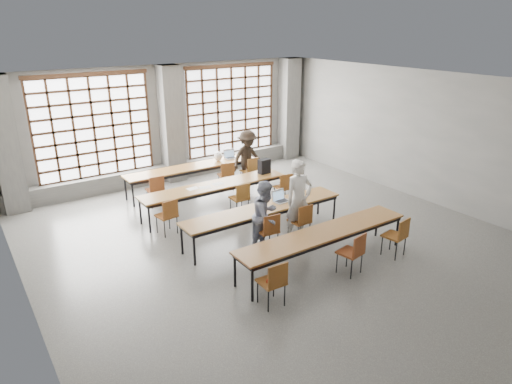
# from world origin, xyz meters

# --- Properties ---
(floor) EXTENTS (11.00, 11.00, 0.00)m
(floor) POSITION_xyz_m (0.00, 0.00, 0.00)
(floor) COLOR #51514F
(floor) RESTS_ON ground
(ceiling) EXTENTS (11.00, 11.00, 0.00)m
(ceiling) POSITION_xyz_m (0.00, 0.00, 3.50)
(ceiling) COLOR silver
(ceiling) RESTS_ON floor
(wall_back) EXTENTS (10.00, 0.00, 10.00)m
(wall_back) POSITION_xyz_m (0.00, 5.50, 1.75)
(wall_back) COLOR slate
(wall_back) RESTS_ON floor
(wall_left) EXTENTS (0.00, 11.00, 11.00)m
(wall_left) POSITION_xyz_m (-5.00, 0.00, 1.75)
(wall_left) COLOR slate
(wall_left) RESTS_ON floor
(wall_right) EXTENTS (0.00, 11.00, 11.00)m
(wall_right) POSITION_xyz_m (5.00, 0.00, 1.75)
(wall_right) COLOR slate
(wall_right) RESTS_ON floor
(column_left) EXTENTS (0.60, 0.55, 3.50)m
(column_left) POSITION_xyz_m (-4.50, 5.22, 1.75)
(column_left) COLOR #50504E
(column_left) RESTS_ON floor
(column_mid) EXTENTS (0.60, 0.55, 3.50)m
(column_mid) POSITION_xyz_m (0.00, 5.22, 1.75)
(column_mid) COLOR #50504E
(column_mid) RESTS_ON floor
(column_right) EXTENTS (0.60, 0.55, 3.50)m
(column_right) POSITION_xyz_m (4.50, 5.22, 1.75)
(column_right) COLOR #50504E
(column_right) RESTS_ON floor
(window_left) EXTENTS (3.32, 0.12, 3.00)m
(window_left) POSITION_xyz_m (-2.25, 5.42, 1.90)
(window_left) COLOR white
(window_left) RESTS_ON wall_back
(window_right) EXTENTS (3.32, 0.12, 3.00)m
(window_right) POSITION_xyz_m (2.25, 5.42, 1.90)
(window_right) COLOR white
(window_right) RESTS_ON wall_back
(sill_ledge) EXTENTS (9.80, 0.35, 0.50)m
(sill_ledge) POSITION_xyz_m (0.00, 5.30, 0.25)
(sill_ledge) COLOR #50504E
(sill_ledge) RESTS_ON floor
(desk_row_a) EXTENTS (4.00, 0.70, 0.73)m
(desk_row_a) POSITION_xyz_m (0.04, 4.03, 0.66)
(desk_row_a) COLOR brown
(desk_row_a) RESTS_ON floor
(desk_row_b) EXTENTS (4.00, 0.70, 0.73)m
(desk_row_b) POSITION_xyz_m (-0.21, 2.27, 0.66)
(desk_row_b) COLOR brown
(desk_row_b) RESTS_ON floor
(desk_row_c) EXTENTS (4.00, 0.70, 0.73)m
(desk_row_c) POSITION_xyz_m (-0.05, 0.30, 0.66)
(desk_row_c) COLOR brown
(desk_row_c) RESTS_ON floor
(desk_row_d) EXTENTS (4.00, 0.70, 0.73)m
(desk_row_d) POSITION_xyz_m (0.21, -1.42, 0.66)
(desk_row_d) COLOR brown
(desk_row_d) RESTS_ON floor
(chair_back_left) EXTENTS (0.44, 0.44, 0.88)m
(chair_back_left) POSITION_xyz_m (-1.37, 3.40, 0.54)
(chair_back_left) COLOR brown
(chair_back_left) RESTS_ON floor
(chair_back_mid) EXTENTS (0.51, 0.51, 0.88)m
(chair_back_mid) POSITION_xyz_m (0.82, 3.40, 0.54)
(chair_back_mid) COLOR brown
(chair_back_mid) RESTS_ON floor
(chair_back_right) EXTENTS (0.47, 0.47, 0.88)m
(chair_back_right) POSITION_xyz_m (1.65, 3.40, 0.54)
(chair_back_right) COLOR brown
(chair_back_right) RESTS_ON floor
(chair_mid_left) EXTENTS (0.48, 0.48, 0.88)m
(chair_mid_left) POSITION_xyz_m (-1.80, 1.64, 0.54)
(chair_mid_left) COLOR brown
(chair_mid_left) RESTS_ON floor
(chair_mid_centre) EXTENTS (0.44, 0.44, 0.88)m
(chair_mid_centre) POSITION_xyz_m (0.18, 1.64, 0.54)
(chair_mid_centre) COLOR brown
(chair_mid_centre) RESTS_ON floor
(chair_mid_right) EXTENTS (0.48, 0.48, 0.88)m
(chair_mid_right) POSITION_xyz_m (1.58, 1.64, 0.54)
(chair_mid_right) COLOR brown
(chair_mid_right) RESTS_ON floor
(chair_front_left) EXTENTS (0.46, 0.46, 0.88)m
(chair_front_left) POSITION_xyz_m (-0.36, -0.33, 0.54)
(chair_front_left) COLOR brown
(chair_front_left) RESTS_ON floor
(chair_front_right) EXTENTS (0.42, 0.43, 0.88)m
(chair_front_right) POSITION_xyz_m (0.55, -0.33, 0.54)
(chair_front_right) COLOR brown
(chair_front_right) RESTS_ON floor
(chair_near_left) EXTENTS (0.44, 0.44, 0.88)m
(chair_near_left) POSITION_xyz_m (-1.49, -2.05, 0.54)
(chair_near_left) COLOR brown
(chair_near_left) RESTS_ON floor
(chair_near_mid) EXTENTS (0.49, 0.49, 0.88)m
(chair_near_mid) POSITION_xyz_m (0.42, -2.05, 0.54)
(chair_near_mid) COLOR brown
(chair_near_mid) RESTS_ON floor
(chair_near_right) EXTENTS (0.48, 0.48, 0.88)m
(chair_near_right) POSITION_xyz_m (1.72, -2.05, 0.54)
(chair_near_right) COLOR brown
(chair_near_right) RESTS_ON floor
(student_male) EXTENTS (0.70, 0.48, 1.86)m
(student_male) POSITION_xyz_m (0.55, -0.20, 0.93)
(student_male) COLOR silver
(student_male) RESTS_ON floor
(student_female) EXTENTS (0.93, 0.85, 1.56)m
(student_female) POSITION_xyz_m (-0.35, -0.20, 0.78)
(student_female) COLOR #19214B
(student_female) RESTS_ON floor
(student_back) EXTENTS (1.14, 0.73, 1.67)m
(student_back) POSITION_xyz_m (1.64, 3.53, 0.84)
(student_back) COLOR black
(student_back) RESTS_ON floor
(laptop_front) EXTENTS (0.37, 0.32, 0.26)m
(laptop_front) POSITION_xyz_m (0.50, 0.41, 0.79)
(laptop_front) COLOR #B3B3B8
(laptop_front) RESTS_ON desk_row_c
(laptop_back) EXTENTS (0.39, 0.34, 0.26)m
(laptop_back) POSITION_xyz_m (1.39, 4.14, 0.79)
(laptop_back) COLOR silver
(laptop_back) RESTS_ON desk_row_a
(mouse) EXTENTS (0.11, 0.08, 0.04)m
(mouse) POSITION_xyz_m (0.90, 0.28, 0.75)
(mouse) COLOR white
(mouse) RESTS_ON desk_row_c
(green_box) EXTENTS (0.27, 0.18, 0.09)m
(green_box) POSITION_xyz_m (-0.10, 0.38, 0.78)
(green_box) COLOR #287D32
(green_box) RESTS_ON desk_row_c
(phone) EXTENTS (0.14, 0.09, 0.01)m
(phone) POSITION_xyz_m (0.13, 0.20, 0.74)
(phone) COLOR black
(phone) RESTS_ON desk_row_c
(paper_sheet_a) EXTENTS (0.32, 0.24, 0.00)m
(paper_sheet_a) POSITION_xyz_m (-0.81, 2.32, 0.73)
(paper_sheet_a) COLOR white
(paper_sheet_a) RESTS_ON desk_row_b
(paper_sheet_b) EXTENTS (0.34, 0.28, 0.00)m
(paper_sheet_b) POSITION_xyz_m (-0.51, 2.22, 0.73)
(paper_sheet_b) COLOR white
(paper_sheet_b) RESTS_ON desk_row_b
(paper_sheet_c) EXTENTS (0.31, 0.23, 0.00)m
(paper_sheet_c) POSITION_xyz_m (-0.11, 2.27, 0.73)
(paper_sheet_c) COLOR white
(paper_sheet_c) RESTS_ON desk_row_b
(backpack) EXTENTS (0.33, 0.21, 0.40)m
(backpack) POSITION_xyz_m (1.39, 2.32, 0.93)
(backpack) COLOR black
(backpack) RESTS_ON desk_row_b
(plastic_bag) EXTENTS (0.26, 0.21, 0.29)m
(plastic_bag) POSITION_xyz_m (0.94, 4.08, 0.87)
(plastic_bag) COLOR white
(plastic_bag) RESTS_ON desk_row_a
(red_pouch) EXTENTS (0.22, 0.16, 0.06)m
(red_pouch) POSITION_xyz_m (-1.49, -1.97, 0.50)
(red_pouch) COLOR #A92114
(red_pouch) RESTS_ON chair_near_left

